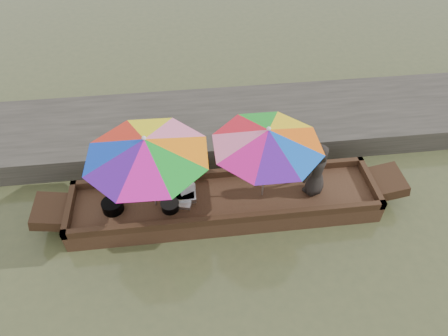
{
  "coord_description": "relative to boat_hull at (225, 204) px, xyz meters",
  "views": [
    {
      "loc": [
        -0.56,
        -4.68,
        5.75
      ],
      "look_at": [
        0.0,
        0.1,
        1.0
      ],
      "focal_mm": 32.0,
      "sensor_mm": 36.0,
      "label": 1
    }
  ],
  "objects": [
    {
      "name": "water",
      "position": [
        0.0,
        0.0,
        -0.17
      ],
      "size": [
        80.0,
        80.0,
        0.0
      ],
      "primitive_type": "plane",
      "color": "#444B2C",
      "rests_on": "ground"
    },
    {
      "name": "dock",
      "position": [
        0.0,
        2.2,
        0.08
      ],
      "size": [
        22.0,
        2.2,
        0.5
      ],
      "primitive_type": "cube",
      "color": "#2D2B26",
      "rests_on": "ground"
    },
    {
      "name": "boat_hull",
      "position": [
        0.0,
        0.0,
        0.0
      ],
      "size": [
        5.5,
        1.2,
        0.35
      ],
      "primitive_type": "cube",
      "color": "black",
      "rests_on": "water"
    },
    {
      "name": "cooking_pot",
      "position": [
        -1.96,
        -0.04,
        0.27
      ],
      "size": [
        0.37,
        0.37,
        0.19
      ],
      "primitive_type": "cylinder",
      "color": "black",
      "rests_on": "boat_hull"
    },
    {
      "name": "tray_crayfish",
      "position": [
        -0.76,
        0.11,
        0.22
      ],
      "size": [
        0.49,
        0.34,
        0.09
      ],
      "primitive_type": "cube",
      "rotation": [
        0.0,
        0.0,
        -0.0
      ],
      "color": "silver",
      "rests_on": "boat_hull"
    },
    {
      "name": "tray_scallop",
      "position": [
        -0.83,
        0.01,
        0.21
      ],
      "size": [
        0.56,
        0.45,
        0.06
      ],
      "primitive_type": "cube",
      "rotation": [
        0.0,
        0.0,
        -0.25
      ],
      "color": "silver",
      "rests_on": "boat_hull"
    },
    {
      "name": "charcoal_grill",
      "position": [
        -0.97,
        -0.14,
        0.25
      ],
      "size": [
        0.3,
        0.3,
        0.14
      ],
      "primitive_type": "cylinder",
      "color": "black",
      "rests_on": "boat_hull"
    },
    {
      "name": "supply_bag",
      "position": [
        -0.68,
        0.2,
        0.3
      ],
      "size": [
        0.35,
        0.32,
        0.26
      ],
      "primitive_type": "cube",
      "rotation": [
        0.0,
        0.0,
        0.42
      ],
      "color": "silver",
      "rests_on": "boat_hull"
    },
    {
      "name": "vendor",
      "position": [
        1.6,
        -0.02,
        0.71
      ],
      "size": [
        0.63,
        0.59,
        1.08
      ],
      "primitive_type": "imported",
      "rotation": [
        0.0,
        0.0,
        3.78
      ],
      "color": "black",
      "rests_on": "boat_hull"
    },
    {
      "name": "umbrella_bow",
      "position": [
        -1.22,
        0.0,
        0.95
      ],
      "size": [
        2.7,
        2.7,
        1.55
      ],
      "primitive_type": null,
      "rotation": [
        0.0,
        0.0,
        -0.42
      ],
      "color": "orange",
      "rests_on": "boat_hull"
    },
    {
      "name": "umbrella_stern",
      "position": [
        0.68,
        0.0,
        0.95
      ],
      "size": [
        2.41,
        2.41,
        1.55
      ],
      "primitive_type": null,
      "rotation": [
        0.0,
        0.0,
        0.39
      ],
      "color": "yellow",
      "rests_on": "boat_hull"
    }
  ]
}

